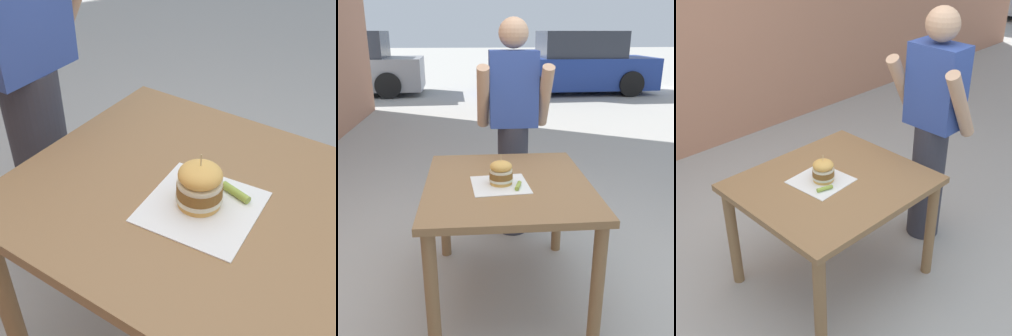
# 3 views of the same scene
# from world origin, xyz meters

# --- Properties ---
(ground_plane) EXTENTS (80.00, 80.00, 0.00)m
(ground_plane) POSITION_xyz_m (0.00, 0.00, 0.00)
(ground_plane) COLOR #ADAAA3
(patio_table) EXTENTS (0.95, 1.10, 0.76)m
(patio_table) POSITION_xyz_m (0.00, 0.00, 0.64)
(patio_table) COLOR olive
(patio_table) RESTS_ON ground
(serving_paper) EXTENTS (0.34, 0.34, 0.00)m
(serving_paper) POSITION_xyz_m (-0.05, -0.05, 0.76)
(serving_paper) COLOR white
(serving_paper) RESTS_ON patio_table
(sandwich) EXTENTS (0.14, 0.14, 0.17)m
(sandwich) POSITION_xyz_m (-0.04, -0.04, 0.83)
(sandwich) COLOR gold
(sandwich) RESTS_ON serving_paper
(pickle_spear) EXTENTS (0.05, 0.10, 0.02)m
(pickle_spear) POSITION_xyz_m (0.05, -0.11, 0.77)
(pickle_spear) COLOR #8EA83D
(pickle_spear) RESTS_ON serving_paper
(diner_across_table) EXTENTS (0.55, 0.35, 1.69)m
(diner_across_table) POSITION_xyz_m (0.12, 0.83, 0.88)
(diner_across_table) COLOR #33333D
(diner_across_table) RESTS_ON ground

